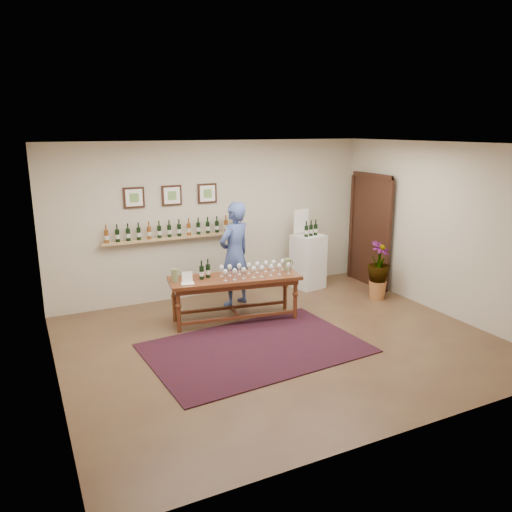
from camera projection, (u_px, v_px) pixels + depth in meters
name	position (u px, v px, depth m)	size (l,w,h in m)	color
ground	(280.00, 342.00, 7.23)	(6.00, 6.00, 0.00)	#4F3023
room_shell	(332.00, 230.00, 9.46)	(6.00, 6.00, 6.00)	beige
rug	(256.00, 348.00, 7.00)	(2.94, 1.96, 0.02)	#4B120D
tasting_table	(235.00, 283.00, 7.89)	(2.14, 0.97, 0.73)	#4B1C12
table_glasses	(255.00, 269.00, 7.92)	(1.40, 0.32, 0.19)	silver
table_bottles	(205.00, 270.00, 7.74)	(0.25, 0.14, 0.26)	black
pitcher_left	(175.00, 275.00, 7.59)	(0.12, 0.12, 0.20)	#687549
pitcher_right	(288.00, 265.00, 8.18)	(0.13, 0.13, 0.20)	#687549
menu_card	(187.00, 277.00, 7.52)	(0.19, 0.14, 0.18)	white
display_pedestal	(308.00, 261.00, 9.60)	(0.52, 0.52, 1.03)	white
pedestal_bottles	(311.00, 228.00, 9.35)	(0.31, 0.08, 0.31)	black
info_sign	(301.00, 221.00, 9.51)	(0.36, 0.02, 0.50)	white
potted_plant	(378.00, 270.00, 8.92)	(0.65, 0.65, 0.91)	#A86838
person	(235.00, 254.00, 8.54)	(0.66, 0.43, 1.81)	#3A4D89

